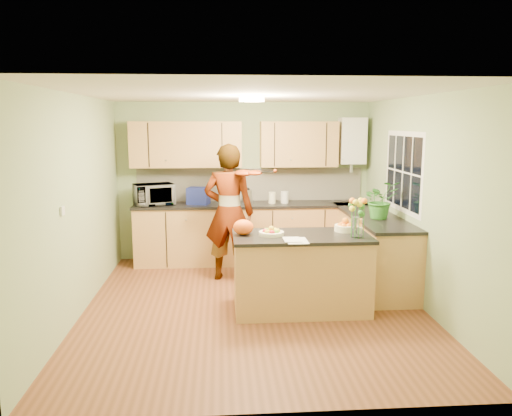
{
  "coord_description": "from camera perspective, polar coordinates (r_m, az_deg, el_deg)",
  "views": [
    {
      "loc": [
        -0.38,
        -5.71,
        2.18
      ],
      "look_at": [
        0.07,
        0.5,
        1.11
      ],
      "focal_mm": 35.0,
      "sensor_mm": 36.0,
      "label": 1
    }
  ],
  "objects": [
    {
      "name": "microwave",
      "position": [
        7.77,
        -11.59,
        1.53
      ],
      "size": [
        0.68,
        0.57,
        0.32
      ],
      "primitive_type": "imported",
      "rotation": [
        0.0,
        0.0,
        0.36
      ],
      "color": "silver",
      "rests_on": "back_counter"
    },
    {
      "name": "window_right",
      "position": [
        6.77,
        16.47,
        3.97
      ],
      "size": [
        0.01,
        1.3,
        1.05
      ],
      "color": "silver",
      "rests_on": "wall_right"
    },
    {
      "name": "violin",
      "position": [
        6.61,
        -1.39,
        4.03
      ],
      "size": [
        0.68,
        0.59,
        0.17
      ],
      "primitive_type": null,
      "rotation": [
        0.17,
        0.0,
        -0.61
      ],
      "color": "#561005",
      "rests_on": "violinist"
    },
    {
      "name": "orange_bag",
      "position": [
        5.74,
        -1.46,
        -2.2
      ],
      "size": [
        0.29,
        0.27,
        0.18
      ],
      "primitive_type": "ellipsoid",
      "rotation": [
        0.0,
        0.0,
        0.39
      ],
      "color": "#FF5C15",
      "rests_on": "peninsula_island"
    },
    {
      "name": "violinist",
      "position": [
        6.9,
        -3.12,
        -0.53
      ],
      "size": [
        0.77,
        0.59,
        1.91
      ],
      "primitive_type": "imported",
      "rotation": [
        0.0,
        0.0,
        2.94
      ],
      "color": "tan",
      "rests_on": "floor"
    },
    {
      "name": "wall_back",
      "position": [
        8.02,
        -1.36,
        3.06
      ],
      "size": [
        4.0,
        0.02,
        2.5
      ],
      "primitive_type": "cube",
      "color": "#96AD7B",
      "rests_on": "floor"
    },
    {
      "name": "boiler",
      "position": [
        8.08,
        10.92,
        7.53
      ],
      "size": [
        0.4,
        0.3,
        0.86
      ],
      "color": "silver",
      "rests_on": "wall_back"
    },
    {
      "name": "ceiling",
      "position": [
        5.73,
        -0.3,
        12.91
      ],
      "size": [
        4.0,
        4.5,
        0.02
      ],
      "primitive_type": "cube",
      "color": "silver",
      "rests_on": "wall_back"
    },
    {
      "name": "potted_plant",
      "position": [
        6.7,
        14.03,
        0.92
      ],
      "size": [
        0.52,
        0.47,
        0.5
      ],
      "primitive_type": "imported",
      "rotation": [
        0.0,
        0.0,
        0.19
      ],
      "color": "#307727",
      "rests_on": "right_counter"
    },
    {
      "name": "orange_bowl",
      "position": [
        6.03,
        10.17,
        -2.04
      ],
      "size": [
        0.26,
        0.26,
        0.15
      ],
      "color": "#F6EEC5",
      "rests_on": "peninsula_island"
    },
    {
      "name": "fruit_dish",
      "position": [
        5.73,
        1.77,
        -2.72
      ],
      "size": [
        0.29,
        0.29,
        0.1
      ],
      "color": "#F6EEC5",
      "rests_on": "peninsula_island"
    },
    {
      "name": "jar_white",
      "position": [
        7.8,
        3.28,
        1.23
      ],
      "size": [
        0.15,
        0.15,
        0.18
      ],
      "primitive_type": "cylinder",
      "rotation": [
        0.0,
        0.0,
        -0.26
      ],
      "color": "silver",
      "rests_on": "back_counter"
    },
    {
      "name": "splashback",
      "position": [
        8.02,
        -0.64,
        2.7
      ],
      "size": [
        3.6,
        0.02,
        0.52
      ],
      "primitive_type": "cube",
      "color": "silver",
      "rests_on": "back_counter"
    },
    {
      "name": "wall_left",
      "position": [
        6.01,
        -19.69,
        0.23
      ],
      "size": [
        0.02,
        4.5,
        2.5
      ],
      "primitive_type": "cube",
      "color": "#96AD7B",
      "rests_on": "floor"
    },
    {
      "name": "floor",
      "position": [
        6.12,
        -0.28,
        -11.15
      ],
      "size": [
        4.5,
        4.5,
        0.0
      ],
      "primitive_type": "plane",
      "color": "brown",
      "rests_on": "ground"
    },
    {
      "name": "jar_cream",
      "position": [
        7.78,
        1.84,
        1.19
      ],
      "size": [
        0.15,
        0.15,
        0.17
      ],
      "primitive_type": "cylinder",
      "rotation": [
        0.0,
        0.0,
        -0.4
      ],
      "color": "#F6EEC5",
      "rests_on": "back_counter"
    },
    {
      "name": "upper_cabinets",
      "position": [
        7.8,
        -2.62,
        7.28
      ],
      "size": [
        3.2,
        0.34,
        0.7
      ],
      "color": "tan",
      "rests_on": "wall_back"
    },
    {
      "name": "wall_right",
      "position": [
        6.26,
        18.32,
        0.66
      ],
      "size": [
        0.02,
        4.5,
        2.5
      ],
      "primitive_type": "cube",
      "color": "#96AD7B",
      "rests_on": "floor"
    },
    {
      "name": "wall_front",
      "position": [
        3.6,
        2.12,
        -5.28
      ],
      "size": [
        4.0,
        0.02,
        2.5
      ],
      "primitive_type": "cube",
      "color": "#96AD7B",
      "rests_on": "floor"
    },
    {
      "name": "flower_vase",
      "position": [
        5.68,
        11.56,
        0.01
      ],
      "size": [
        0.28,
        0.28,
        0.51
      ],
      "rotation": [
        0.0,
        0.0,
        -0.16
      ],
      "color": "silver",
      "rests_on": "peninsula_island"
    },
    {
      "name": "papers",
      "position": [
        5.48,
        4.69,
        -3.72
      ],
      "size": [
        0.23,
        0.31,
        0.01
      ],
      "primitive_type": "cube",
      "color": "silver",
      "rests_on": "peninsula_island"
    },
    {
      "name": "peninsula_island",
      "position": [
        5.9,
        5.15,
        -7.34
      ],
      "size": [
        1.58,
        0.81,
        0.91
      ],
      "color": "tan",
      "rests_on": "floor"
    },
    {
      "name": "kettle",
      "position": [
        7.71,
        -1.01,
        1.37
      ],
      "size": [
        0.16,
        0.16,
        0.3
      ],
      "rotation": [
        0.0,
        0.0,
        -0.16
      ],
      "color": "#BABABF",
      "rests_on": "back_counter"
    },
    {
      "name": "ceiling_lamp",
      "position": [
        6.03,
        -0.49,
        12.38
      ],
      "size": [
        0.3,
        0.3,
        0.07
      ],
      "color": "#FFEABF",
      "rests_on": "ceiling"
    },
    {
      "name": "light_switch",
      "position": [
        5.43,
        -21.24,
        -0.3
      ],
      "size": [
        0.02,
        0.09,
        0.09
      ],
      "primitive_type": "cube",
      "color": "silver",
      "rests_on": "wall_left"
    },
    {
      "name": "blue_box",
      "position": [
        7.75,
        -6.6,
        1.4
      ],
      "size": [
        0.37,
        0.31,
        0.26
      ],
      "primitive_type": "cube",
      "rotation": [
        0.0,
        0.0,
        -0.27
      ],
      "color": "navy",
      "rests_on": "back_counter"
    },
    {
      "name": "back_counter",
      "position": [
        7.86,
        -0.51,
        -2.84
      ],
      "size": [
        3.64,
        0.62,
        0.94
      ],
      "color": "tan",
      "rests_on": "floor"
    },
    {
      "name": "right_counter",
      "position": [
        7.09,
        13.12,
        -4.49
      ],
      "size": [
        0.62,
        2.24,
        0.94
      ],
      "color": "tan",
      "rests_on": "floor"
    }
  ]
}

